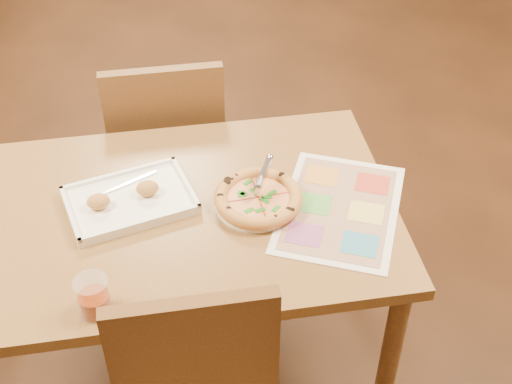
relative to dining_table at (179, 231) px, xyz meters
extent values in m
plane|color=#371D0F|center=(0.00, 0.00, -0.63)|extent=(7.00, 7.00, 0.00)
cube|color=brown|center=(0.00, 0.00, 0.07)|extent=(1.30, 0.85, 0.04)
cylinder|color=brown|center=(-0.59, 0.36, -0.29)|extent=(0.06, 0.06, 0.68)
cylinder|color=brown|center=(0.59, -0.36, -0.29)|extent=(0.06, 0.06, 0.68)
cylinder|color=brown|center=(0.59, 0.36, -0.29)|extent=(0.06, 0.06, 0.68)
cube|color=brown|center=(0.00, -0.51, 0.04)|extent=(0.42, 0.04, 0.45)
cube|color=brown|center=(0.00, 0.70, -0.18)|extent=(0.42, 0.42, 0.04)
cube|color=brown|center=(0.00, 0.51, 0.04)|extent=(0.42, 0.04, 0.45)
cylinder|color=white|center=(0.24, -0.01, 0.09)|extent=(0.29, 0.29, 0.01)
cylinder|color=#E09C4C|center=(0.24, -0.01, 0.10)|extent=(0.25, 0.25, 0.01)
cylinder|color=#ECCA80|center=(0.24, -0.01, 0.11)|extent=(0.22, 0.22, 0.01)
torus|color=#E09C4C|center=(0.24, -0.01, 0.11)|extent=(0.27, 0.27, 0.04)
cylinder|color=silver|center=(0.25, -0.01, 0.15)|extent=(0.04, 0.06, 0.07)
cube|color=silver|center=(0.27, 0.04, 0.17)|extent=(0.07, 0.10, 0.05)
cube|color=white|center=(-0.14, 0.05, 0.10)|extent=(0.42, 0.33, 0.02)
cube|color=silver|center=(-0.14, 0.05, 0.11)|extent=(0.17, 0.09, 0.00)
ellipsoid|color=#C58846|center=(-0.22, 0.03, 0.13)|extent=(0.07, 0.06, 0.04)
ellipsoid|color=#C58846|center=(-0.08, 0.07, 0.13)|extent=(0.07, 0.06, 0.04)
cylinder|color=maroon|center=(-0.24, -0.35, 0.12)|extent=(0.08, 0.08, 0.06)
cylinder|color=white|center=(-0.24, -0.35, 0.14)|extent=(0.09, 0.09, 0.11)
cube|color=white|center=(0.48, -0.07, 0.09)|extent=(0.50, 0.57, 0.00)
camera|label=1|loc=(-0.03, -1.58, 1.52)|focal=50.00mm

